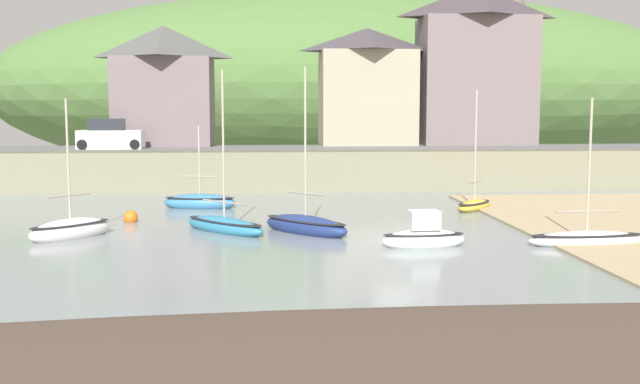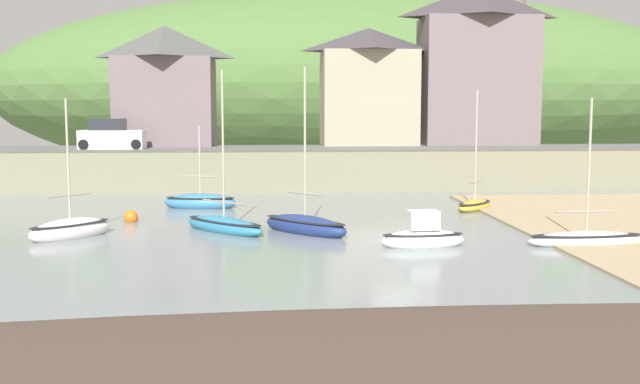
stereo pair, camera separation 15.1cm
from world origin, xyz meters
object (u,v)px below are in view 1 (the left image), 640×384
(rowboat_small_beached, at_px, (200,202))
(waterfront_building_centre, at_px, (367,86))
(sailboat_tall_mast, at_px, (305,225))
(waterfront_building_left, at_px, (164,85))
(fishing_boat_green, at_px, (224,225))
(waterfront_building_right, at_px, (476,64))
(sailboat_nearest_shore, at_px, (586,238))
(parked_car_near_slipway, at_px, (110,136))
(sailboat_white_hull, at_px, (424,237))
(sailboat_blue_trim, at_px, (71,229))
(church_with_spire, at_px, (508,43))
(mooring_buoy, at_px, (131,218))
(dinghy_open_wooden, at_px, (474,204))

(rowboat_small_beached, bearing_deg, waterfront_building_centre, 65.00)
(sailboat_tall_mast, bearing_deg, rowboat_small_beached, 168.61)
(waterfront_building_left, distance_m, sailboat_tall_mast, 26.07)
(fishing_boat_green, bearing_deg, rowboat_small_beached, 149.03)
(waterfront_building_right, distance_m, sailboat_nearest_shore, 28.49)
(sailboat_nearest_shore, bearing_deg, parked_car_near_slipway, 130.77)
(sailboat_nearest_shore, distance_m, parked_car_near_slipway, 31.56)
(fishing_boat_green, relative_size, sailboat_white_hull, 2.11)
(waterfront_building_centre, xyz_separation_m, waterfront_building_right, (7.90, 0.00, 1.55))
(sailboat_white_hull, xyz_separation_m, sailboat_nearest_shore, (6.03, -0.13, -0.12))
(rowboat_small_beached, height_order, parked_car_near_slipway, parked_car_near_slipway)
(sailboat_blue_trim, relative_size, sailboat_tall_mast, 0.82)
(church_with_spire, bearing_deg, mooring_buoy, -135.60)
(church_with_spire, distance_m, parked_car_near_slipway, 30.85)
(sailboat_white_hull, relative_size, parked_car_near_slipway, 0.77)
(church_with_spire, xyz_separation_m, parked_car_near_slipway, (-28.86, -8.50, -6.85))
(fishing_boat_green, distance_m, rowboat_small_beached, 7.61)
(church_with_spire, bearing_deg, waterfront_building_left, -171.23)
(waterfront_building_centre, distance_m, sailboat_blue_trim, 29.10)
(dinghy_open_wooden, bearing_deg, sailboat_white_hull, -166.86)
(fishing_boat_green, bearing_deg, church_with_spire, 99.54)
(waterfront_building_right, height_order, rowboat_small_beached, waterfront_building_right)
(parked_car_near_slipway, relative_size, mooring_buoy, 6.49)
(waterfront_building_left, xyz_separation_m, church_with_spire, (25.93, 4.00, 3.40))
(waterfront_building_right, distance_m, fishing_boat_green, 29.76)
(waterfront_building_right, relative_size, sailboat_tall_mast, 1.66)
(parked_car_near_slipway, bearing_deg, dinghy_open_wooden, -31.50)
(church_with_spire, relative_size, sailboat_blue_trim, 2.65)
(waterfront_building_right, relative_size, church_with_spire, 0.76)
(rowboat_small_beached, bearing_deg, parked_car_near_slipway, 129.48)
(church_with_spire, bearing_deg, rowboat_small_beached, -138.23)
(waterfront_building_centre, relative_size, sailboat_nearest_shore, 1.50)
(waterfront_building_centre, relative_size, fishing_boat_green, 1.24)
(rowboat_small_beached, bearing_deg, waterfront_building_left, 112.24)
(sailboat_nearest_shore, height_order, parked_car_near_slipway, sailboat_nearest_shore)
(dinghy_open_wooden, bearing_deg, rowboat_small_beached, 122.04)
(sailboat_white_hull, xyz_separation_m, dinghy_open_wooden, (4.60, 9.64, -0.11))
(sailboat_tall_mast, bearing_deg, fishing_boat_green, -142.16)
(waterfront_building_left, bearing_deg, parked_car_near_slipway, -123.08)
(fishing_boat_green, height_order, sailboat_nearest_shore, fishing_boat_green)
(sailboat_blue_trim, bearing_deg, waterfront_building_right, -0.13)
(dinghy_open_wooden, bearing_deg, waterfront_building_centre, 48.63)
(waterfront_building_centre, xyz_separation_m, mooring_buoy, (-13.24, -20.29, -6.42))
(sailboat_white_hull, bearing_deg, waterfront_building_right, 65.75)
(waterfront_building_centre, xyz_separation_m, sailboat_blue_trim, (-14.81, -24.24, -6.29))
(fishing_boat_green, bearing_deg, sailboat_blue_trim, -123.66)
(sailboat_white_hull, height_order, sailboat_nearest_shore, sailboat_nearest_shore)
(dinghy_open_wooden, distance_m, mooring_buoy, 16.55)
(waterfront_building_centre, bearing_deg, waterfront_building_left, -180.00)
(waterfront_building_centre, bearing_deg, sailboat_blue_trim, -121.43)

